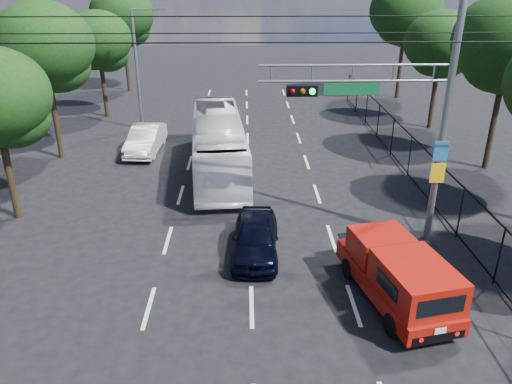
{
  "coord_description": "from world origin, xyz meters",
  "views": [
    {
      "loc": [
        -0.14,
        -7.96,
        8.97
      ],
      "look_at": [
        0.17,
        5.94,
        2.8
      ],
      "focal_mm": 35.0,
      "sensor_mm": 36.0,
      "label": 1
    }
  ],
  "objects_px": {
    "red_pickup": "(398,274)",
    "white_bus": "(218,144)",
    "signal_mast": "(412,96)",
    "navy_hatchback": "(255,237)",
    "white_van": "(146,139)"
  },
  "relations": [
    {
      "from": "red_pickup",
      "to": "white_bus",
      "type": "distance_m",
      "value": 12.11
    },
    {
      "from": "signal_mast",
      "to": "navy_hatchback",
      "type": "bearing_deg",
      "value": -168.91
    },
    {
      "from": "white_bus",
      "to": "red_pickup",
      "type": "bearing_deg",
      "value": -66.94
    },
    {
      "from": "signal_mast",
      "to": "navy_hatchback",
      "type": "distance_m",
      "value": 6.94
    },
    {
      "from": "signal_mast",
      "to": "white_van",
      "type": "distance_m",
      "value": 15.25
    },
    {
      "from": "signal_mast",
      "to": "white_van",
      "type": "height_order",
      "value": "signal_mast"
    },
    {
      "from": "signal_mast",
      "to": "red_pickup",
      "type": "xyz_separation_m",
      "value": [
        -1.05,
        -3.83,
        -4.28
      ]
    },
    {
      "from": "navy_hatchback",
      "to": "white_bus",
      "type": "distance_m",
      "value": 8.06
    },
    {
      "from": "red_pickup",
      "to": "white_bus",
      "type": "height_order",
      "value": "white_bus"
    },
    {
      "from": "navy_hatchback",
      "to": "signal_mast",
      "type": "bearing_deg",
      "value": 14.01
    },
    {
      "from": "navy_hatchback",
      "to": "white_bus",
      "type": "bearing_deg",
      "value": 104.58
    },
    {
      "from": "white_van",
      "to": "red_pickup",
      "type": "bearing_deg",
      "value": -51.15
    },
    {
      "from": "navy_hatchback",
      "to": "white_van",
      "type": "xyz_separation_m",
      "value": [
        -5.68,
        10.78,
        0.05
      ]
    },
    {
      "from": "red_pickup",
      "to": "white_van",
      "type": "distance_m",
      "value": 16.74
    },
    {
      "from": "white_van",
      "to": "signal_mast",
      "type": "bearing_deg",
      "value": -38.93
    }
  ]
}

